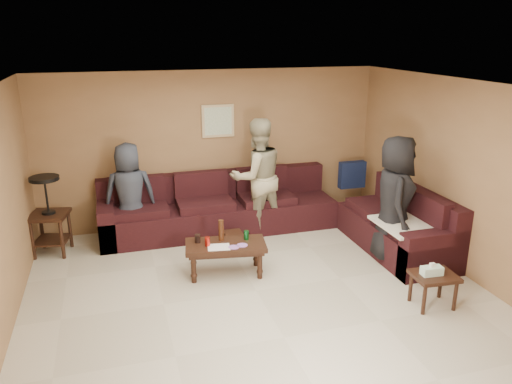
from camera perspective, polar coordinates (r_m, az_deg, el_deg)
The scene contains 10 objects.
room at distance 5.67m, azimuth 0.02°, elevation 3.62°, with size 5.60×5.50×2.50m.
sectional_sofa at distance 7.69m, azimuth 2.62°, elevation -2.95°, with size 4.65×2.90×0.97m.
coffee_table at distance 6.55m, azimuth -3.53°, elevation -6.38°, with size 1.11×0.67×0.71m.
end_table_left at distance 7.63m, azimuth -22.59°, elevation -2.33°, with size 0.60×0.60×1.15m.
side_table_right at distance 6.16m, azimuth 19.63°, elevation -9.24°, with size 0.52×0.43×0.55m.
waste_bin at distance 7.27m, azimuth -2.60°, elevation -5.71°, with size 0.25×0.25×0.30m, color black.
wall_art at distance 8.04m, azimuth -4.37°, elevation 8.10°, with size 0.52×0.04×0.52m.
person_left at distance 7.60m, azimuth -14.21°, elevation -0.22°, with size 0.75×0.49×1.54m, color #2A2F3B.
person_middle at distance 7.71m, azimuth 0.13°, elevation 1.73°, with size 0.89×0.69×1.83m, color tan.
person_right at distance 7.04m, azimuth 15.56°, elevation -0.83°, with size 0.86×0.56×1.76m, color black.
Camera 1 is at (-1.56, -5.27, 3.06)m, focal length 35.00 mm.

